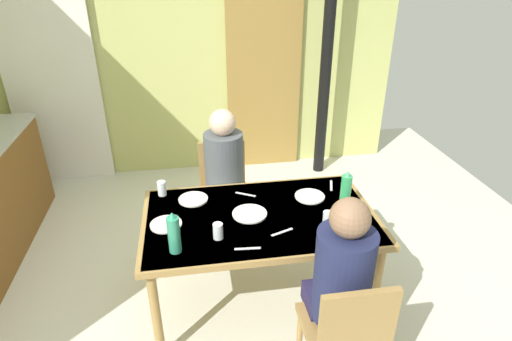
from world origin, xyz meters
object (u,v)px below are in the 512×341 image
(dining_table, at_px, (260,224))
(water_bottle_green_far, at_px, (346,191))
(person_near_diner, at_px, (342,272))
(person_far_diner, at_px, (224,164))
(water_bottle_green_near, at_px, (174,233))
(chair_near_diner, at_px, (346,333))
(chair_far_diner, at_px, (224,188))

(dining_table, bearing_deg, water_bottle_green_far, -0.61)
(person_near_diner, xyz_separation_m, person_far_diner, (-0.48, 1.33, 0.00))
(dining_table, distance_m, person_far_diner, 0.69)
(water_bottle_green_near, bearing_deg, chair_near_diner, -31.57)
(person_near_diner, bearing_deg, chair_far_diner, 108.09)
(person_near_diner, distance_m, water_bottle_green_near, 0.93)
(person_far_diner, height_order, water_bottle_green_far, person_far_diner)
(chair_far_diner, bearing_deg, water_bottle_green_far, 132.06)
(chair_near_diner, height_order, water_bottle_green_far, water_bottle_green_far)
(chair_far_diner, relative_size, water_bottle_green_far, 3.12)
(chair_far_diner, distance_m, water_bottle_green_near, 1.19)
(chair_far_diner, distance_m, person_far_diner, 0.31)
(person_near_diner, distance_m, person_far_diner, 1.41)
(person_near_diner, bearing_deg, water_bottle_green_far, 69.25)
(chair_near_diner, height_order, chair_far_diner, same)
(chair_far_diner, xyz_separation_m, person_near_diner, (0.48, -1.46, 0.28))
(person_near_diner, relative_size, person_far_diner, 1.00)
(dining_table, xyz_separation_m, person_far_diner, (-0.16, 0.66, 0.12))
(chair_near_diner, bearing_deg, person_near_diner, 90.00)
(dining_table, relative_size, water_bottle_green_far, 5.36)
(person_near_diner, height_order, water_bottle_green_near, person_near_diner)
(person_far_diner, bearing_deg, water_bottle_green_near, 68.74)
(person_near_diner, bearing_deg, chair_near_diner, -90.00)
(chair_near_diner, height_order, person_far_diner, person_far_diner)
(water_bottle_green_far, bearing_deg, chair_near_diner, -107.42)
(chair_near_diner, xyz_separation_m, water_bottle_green_far, (0.25, 0.79, 0.36))
(dining_table, relative_size, person_near_diner, 1.94)
(person_far_diner, bearing_deg, dining_table, 103.92)
(chair_near_diner, bearing_deg, chair_far_diner, 106.64)
(chair_far_diner, xyz_separation_m, water_bottle_green_far, (0.73, -0.81, 0.36))
(chair_near_diner, xyz_separation_m, chair_far_diner, (-0.48, 1.60, 0.00))
(chair_far_diner, relative_size, person_near_diner, 1.13)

